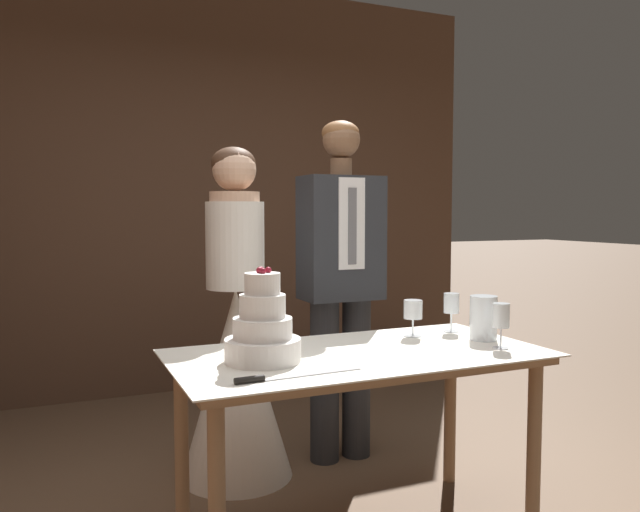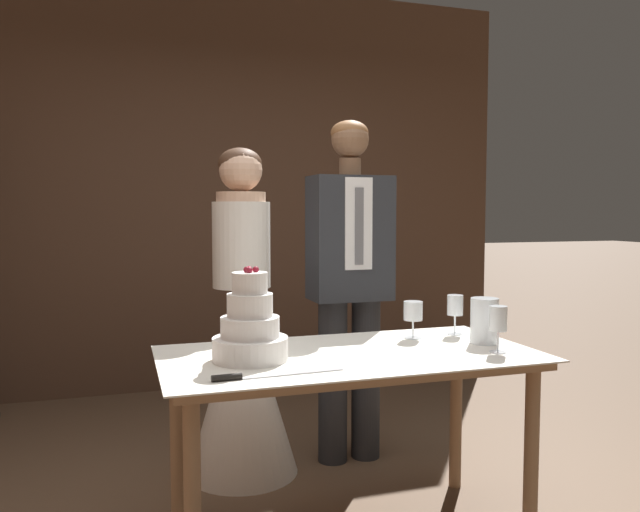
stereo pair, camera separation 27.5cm
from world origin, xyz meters
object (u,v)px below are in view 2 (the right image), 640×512
at_px(cake_knife, 254,376).
at_px(tiered_cake, 250,329).
at_px(wine_glass_far, 498,321).
at_px(bride, 242,355).
at_px(cake_table, 349,375).
at_px(wine_glass_near, 413,313).
at_px(groom, 350,275).
at_px(hurricane_candle, 484,322).
at_px(wine_glass_middle, 455,306).

bearing_deg(cake_knife, tiered_cake, 78.27).
bearing_deg(wine_glass_far, bride, 132.21).
relative_size(cake_table, wine_glass_near, 9.02).
relative_size(cake_knife, wine_glass_near, 2.83).
height_order(tiered_cake, wine_glass_far, tiered_cake).
height_order(cake_knife, groom, groom).
relative_size(tiered_cake, wine_glass_near, 2.16).
xyz_separation_m(wine_glass_near, wine_glass_far, (0.19, -0.35, 0.01)).
distance_m(hurricane_candle, bride, 1.18).
relative_size(cake_table, cake_knife, 3.19).
distance_m(cake_table, tiered_cake, 0.44).
bearing_deg(wine_glass_middle, bride, 147.27).
distance_m(tiered_cake, wine_glass_near, 0.77).
relative_size(wine_glass_near, wine_glass_middle, 0.91).
height_order(tiered_cake, bride, bride).
distance_m(cake_knife, wine_glass_near, 0.90).
bearing_deg(wine_glass_middle, hurricane_candle, -83.66).
relative_size(wine_glass_middle, groom, 0.10).
bearing_deg(wine_glass_near, groom, 97.93).
bearing_deg(tiered_cake, hurricane_candle, -0.41).
height_order(tiered_cake, hurricane_candle, tiered_cake).
bearing_deg(wine_glass_middle, wine_glass_near, -174.89).
height_order(hurricane_candle, groom, groom).
relative_size(wine_glass_near, groom, 0.09).
xyz_separation_m(cake_table, wine_glass_far, (0.55, -0.17, 0.21)).
bearing_deg(cake_table, wine_glass_far, -17.29).
distance_m(wine_glass_near, wine_glass_far, 0.40).
bearing_deg(wine_glass_middle, wine_glass_far, -93.64).
relative_size(cake_table, tiered_cake, 4.18).
xyz_separation_m(wine_glass_near, wine_glass_middle, (0.22, 0.02, 0.02)).
relative_size(tiered_cake, hurricane_candle, 1.84).
bearing_deg(tiered_cake, wine_glass_near, 13.05).
height_order(wine_glass_middle, bride, bride).
bearing_deg(hurricane_candle, cake_knife, -166.73).
relative_size(wine_glass_middle, bride, 0.11).
xyz_separation_m(wine_glass_near, bride, (-0.64, 0.57, -0.27)).
bearing_deg(wine_glass_near, cake_table, -153.87).
bearing_deg(cake_knife, wine_glass_near, 25.52).
xyz_separation_m(cake_knife, wine_glass_near, (0.79, 0.42, 0.10)).
bearing_deg(tiered_cake, cake_table, -0.37).
xyz_separation_m(cake_table, cake_knife, (-0.43, -0.25, 0.10)).
relative_size(bride, groom, 0.91).
bearing_deg(wine_glass_far, wine_glass_middle, 86.36).
bearing_deg(cake_knife, bride, 78.75).
distance_m(cake_table, groom, 0.86).
xyz_separation_m(bride, groom, (0.56, -0.00, 0.38)).
height_order(wine_glass_near, hurricane_candle, hurricane_candle).
xyz_separation_m(wine_glass_middle, bride, (-0.86, 0.55, -0.28)).
relative_size(wine_glass_near, hurricane_candle, 0.85).
distance_m(cake_knife, wine_glass_far, 0.99).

